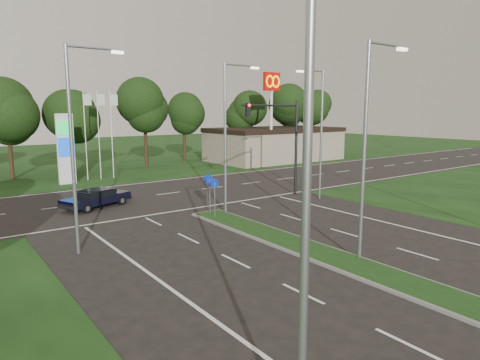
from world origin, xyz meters
TOP-DOWN VIEW (x-y plane):
  - verge_far at (0.00, 55.00)m, footprint 160.00×50.00m
  - cross_road at (0.00, 24.00)m, footprint 160.00×12.00m
  - median_kerb at (0.00, 4.00)m, footprint 2.00×26.00m
  - commercial_building at (22.00, 36.00)m, footprint 16.00×9.00m
  - streetlight_median_near at (1.00, 6.00)m, footprint 2.53×0.22m
  - streetlight_median_far at (1.00, 16.00)m, footprint 2.53×0.22m
  - streetlight_left_near at (-8.30, 0.00)m, footprint 2.53×0.22m
  - streetlight_left_far at (-8.30, 14.00)m, footprint 2.53×0.22m
  - streetlight_right_far at (8.80, 16.00)m, footprint 2.53×0.22m
  - traffic_signal at (7.19, 18.00)m, footprint 5.10×0.42m
  - median_signs at (0.00, 16.40)m, footprint 1.16×1.76m
  - gas_pylon at (-3.79, 33.05)m, footprint 5.80×1.26m
  - mcdonalds_sign at (18.00, 31.97)m, footprint 2.20×0.47m
  - treeline_far at (0.10, 39.93)m, footprint 6.00×6.00m
  - navy_sedan at (-4.92, 22.54)m, footprint 4.73×3.29m

SIDE VIEW (x-z plane):
  - verge_far at x=0.00m, z-range -0.01..0.01m
  - cross_road at x=0.00m, z-range -0.01..0.01m
  - median_kerb at x=0.00m, z-range 0.00..0.12m
  - navy_sedan at x=-4.92m, z-range 0.04..1.25m
  - median_signs at x=0.00m, z-range 0.52..2.90m
  - commercial_building at x=22.00m, z-range 0.00..4.00m
  - gas_pylon at x=-3.79m, z-range -0.80..7.20m
  - traffic_signal at x=7.19m, z-range 1.15..8.15m
  - streetlight_median_near at x=1.00m, z-range 0.58..9.58m
  - streetlight_median_far at x=1.00m, z-range 0.58..9.58m
  - streetlight_left_near at x=-8.30m, z-range 0.58..9.58m
  - streetlight_left_far at x=-8.30m, z-range 0.58..9.58m
  - streetlight_right_far at x=8.80m, z-range 0.58..9.58m
  - treeline_far at x=0.10m, z-range 1.88..11.78m
  - mcdonalds_sign at x=18.00m, z-range 2.79..13.19m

